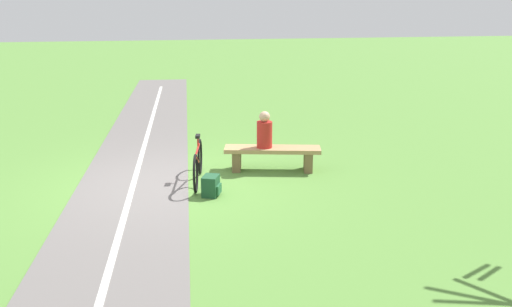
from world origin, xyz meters
TOP-DOWN VIEW (x-y plane):
  - ground_plane at (0.00, 0.00)m, footprint 80.00×80.00m
  - paved_path at (0.85, 4.00)m, footprint 4.24×36.06m
  - path_centre_line at (0.85, 4.00)m, footprint 2.08×31.94m
  - bench at (-2.12, -0.47)m, footprint 1.96×0.88m
  - person_seated at (-1.97, -0.51)m, footprint 0.37×0.37m
  - bicycle at (-0.60, -0.02)m, footprint 0.33×1.75m
  - backpack at (-0.76, 0.74)m, footprint 0.38×0.40m

SIDE VIEW (x-z plane):
  - ground_plane at x=0.00m, z-range 0.00..0.00m
  - paved_path at x=0.85m, z-range 0.00..0.02m
  - path_centre_line at x=0.85m, z-range 0.02..0.02m
  - backpack at x=-0.76m, z-range 0.00..0.36m
  - bench at x=-2.12m, z-range 0.10..0.57m
  - bicycle at x=-0.60m, z-range -0.07..0.81m
  - person_seated at x=-1.97m, z-range 0.43..1.16m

